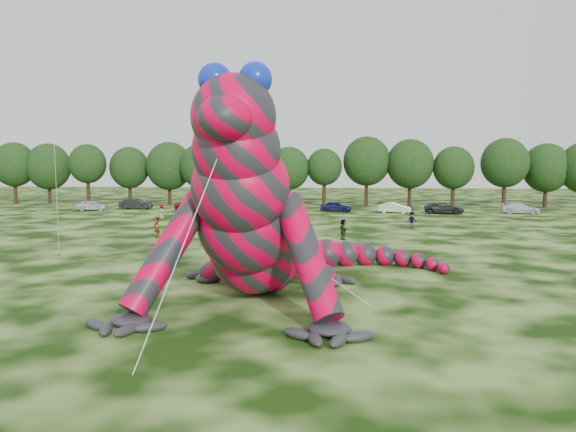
# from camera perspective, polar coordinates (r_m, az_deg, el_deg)

# --- Properties ---
(ground) EXTENTS (240.00, 240.00, 0.00)m
(ground) POSITION_cam_1_polar(r_m,az_deg,el_deg) (27.96, -2.78, -8.21)
(ground) COLOR #16330A
(ground) RESTS_ON ground
(inflatable_gecko) EXTENTS (19.14, 22.34, 10.71)m
(inflatable_gecko) POSITION_cam_1_polar(r_m,az_deg,el_deg) (28.44, -2.81, 2.94)
(inflatable_gecko) COLOR #CE0032
(inflatable_gecko) RESTS_ON ground
(tree_1) EXTENTS (6.74, 6.07, 9.81)m
(tree_1) POSITION_cam_1_polar(r_m,az_deg,el_deg) (99.80, -26.02, 3.94)
(tree_1) COLOR black
(tree_1) RESTS_ON ground
(tree_2) EXTENTS (7.04, 6.34, 9.64)m
(tree_2) POSITION_cam_1_polar(r_m,az_deg,el_deg) (97.73, -23.13, 3.99)
(tree_2) COLOR black
(tree_2) RESTS_ON ground
(tree_3) EXTENTS (5.81, 5.23, 9.44)m
(tree_3) POSITION_cam_1_polar(r_m,az_deg,el_deg) (92.90, -19.67, 3.99)
(tree_3) COLOR black
(tree_3) RESTS_ON ground
(tree_4) EXTENTS (6.22, 5.60, 9.06)m
(tree_4) POSITION_cam_1_polar(r_m,az_deg,el_deg) (91.99, -15.80, 3.97)
(tree_4) COLOR black
(tree_4) RESTS_ON ground
(tree_5) EXTENTS (7.16, 6.44, 9.80)m
(tree_5) POSITION_cam_1_polar(r_m,az_deg,el_deg) (89.54, -11.98, 4.26)
(tree_5) COLOR black
(tree_5) RESTS_ON ground
(tree_6) EXTENTS (6.52, 5.86, 9.49)m
(tree_6) POSITION_cam_1_polar(r_m,az_deg,el_deg) (86.32, -8.79, 4.17)
(tree_6) COLOR black
(tree_6) RESTS_ON ground
(tree_7) EXTENTS (6.68, 6.01, 9.48)m
(tree_7) POSITION_cam_1_polar(r_m,az_deg,el_deg) (84.88, -3.87, 4.20)
(tree_7) COLOR black
(tree_7) RESTS_ON ground
(tree_8) EXTENTS (6.14, 5.53, 8.94)m
(tree_8) POSITION_cam_1_polar(r_m,az_deg,el_deg) (84.29, 0.10, 4.02)
(tree_8) COLOR black
(tree_8) RESTS_ON ground
(tree_9) EXTENTS (5.27, 4.74, 8.68)m
(tree_9) POSITION_cam_1_polar(r_m,az_deg,el_deg) (84.30, 3.70, 3.92)
(tree_9) COLOR black
(tree_9) RESTS_ON ground
(tree_10) EXTENTS (7.09, 6.38, 10.50)m
(tree_10) POSITION_cam_1_polar(r_m,az_deg,el_deg) (85.52, 7.99, 4.51)
(tree_10) COLOR black
(tree_10) RESTS_ON ground
(tree_11) EXTENTS (7.01, 6.31, 10.07)m
(tree_11) POSITION_cam_1_polar(r_m,az_deg,el_deg) (85.63, 12.29, 4.29)
(tree_11) COLOR black
(tree_11) RESTS_ON ground
(tree_12) EXTENTS (5.99, 5.39, 8.97)m
(tree_12) POSITION_cam_1_polar(r_m,az_deg,el_deg) (86.13, 16.44, 3.84)
(tree_12) COLOR black
(tree_12) RESTS_ON ground
(tree_13) EXTENTS (6.83, 6.15, 10.13)m
(tree_13) POSITION_cam_1_polar(r_m,az_deg,el_deg) (87.13, 21.14, 4.09)
(tree_13) COLOR black
(tree_13) RESTS_ON ground
(tree_14) EXTENTS (6.82, 6.14, 9.40)m
(tree_14) POSITION_cam_1_polar(r_m,az_deg,el_deg) (90.53, 24.74, 3.76)
(tree_14) COLOR black
(tree_14) RESTS_ON ground
(car_0) EXTENTS (4.50, 2.49, 1.45)m
(car_0) POSITION_cam_1_polar(r_m,az_deg,el_deg) (81.75, -19.33, 1.04)
(car_0) COLOR silver
(car_0) RESTS_ON ground
(car_1) EXTENTS (4.73, 2.03, 1.52)m
(car_1) POSITION_cam_1_polar(r_m,az_deg,el_deg) (82.47, -15.19, 1.21)
(car_1) COLOR black
(car_1) RESTS_ON ground
(car_2) EXTENTS (5.19, 2.44, 1.43)m
(car_2) POSITION_cam_1_polar(r_m,az_deg,el_deg) (77.55, -9.51, 1.04)
(car_2) COLOR maroon
(car_2) RESTS_ON ground
(car_3) EXTENTS (4.68, 2.18, 1.32)m
(car_3) POSITION_cam_1_polar(r_m,az_deg,el_deg) (75.81, -3.78, 0.96)
(car_3) COLOR #B0B5BA
(car_3) RESTS_ON ground
(car_4) EXTENTS (4.29, 2.05, 1.41)m
(car_4) POSITION_cam_1_polar(r_m,az_deg,el_deg) (75.38, 4.90, 0.96)
(car_4) COLOR #131647
(car_4) RESTS_ON ground
(car_5) EXTENTS (4.37, 2.01, 1.39)m
(car_5) POSITION_cam_1_polar(r_m,az_deg,el_deg) (74.83, 10.74, 0.84)
(car_5) COLOR beige
(car_5) RESTS_ON ground
(car_6) EXTENTS (5.26, 2.86, 1.40)m
(car_6) POSITION_cam_1_polar(r_m,az_deg,el_deg) (75.20, 15.58, 0.76)
(car_6) COLOR #252527
(car_6) RESTS_ON ground
(car_7) EXTENTS (5.01, 2.47, 1.40)m
(car_7) POSITION_cam_1_polar(r_m,az_deg,el_deg) (78.36, 22.51, 0.73)
(car_7) COLOR silver
(car_7) RESTS_ON ground
(spectator_0) EXTENTS (0.57, 0.75, 1.84)m
(spectator_0) POSITION_cam_1_polar(r_m,az_deg,el_deg) (50.40, -13.19, -1.16)
(spectator_0) COLOR gray
(spectator_0) RESTS_ON ground
(spectator_1) EXTENTS (0.77, 0.89, 1.57)m
(spectator_1) POSITION_cam_1_polar(r_m,az_deg,el_deg) (51.21, -6.34, -1.09)
(spectator_1) COLOR gray
(spectator_1) RESTS_ON ground
(spectator_4) EXTENTS (0.83, 0.97, 1.68)m
(spectator_4) POSITION_cam_1_polar(r_m,az_deg,el_deg) (67.06, -12.71, 0.40)
(spectator_4) COLOR gray
(spectator_4) RESTS_ON ground
(spectator_2) EXTENTS (1.23, 0.98, 1.67)m
(spectator_2) POSITION_cam_1_polar(r_m,az_deg,el_deg) (57.61, 12.48, -0.41)
(spectator_2) COLOR gray
(spectator_2) RESTS_ON ground
(spectator_5) EXTENTS (1.29, 1.69, 1.78)m
(spectator_5) POSITION_cam_1_polar(r_m,az_deg,el_deg) (48.16, 5.65, -1.38)
(spectator_5) COLOR gray
(spectator_5) RESTS_ON ground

